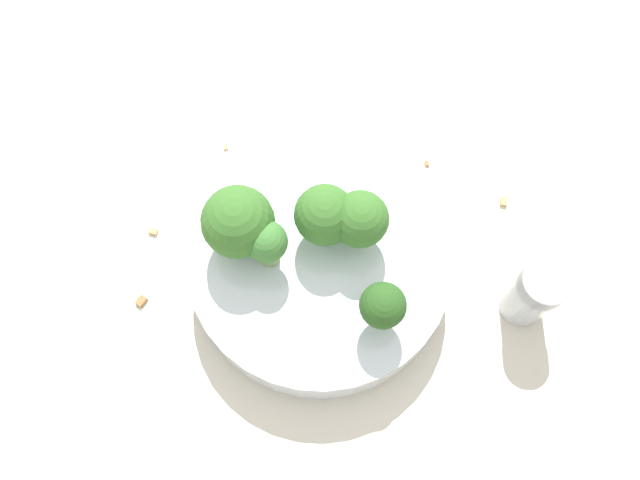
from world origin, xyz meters
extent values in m
plane|color=beige|center=(0.00, 0.00, 0.00)|extent=(3.00, 3.00, 0.00)
cylinder|color=silver|center=(0.00, 0.00, 0.02)|extent=(0.22, 0.22, 0.05)
cylinder|color=#84AD66|center=(-0.01, -0.03, 0.06)|extent=(0.02, 0.02, 0.03)
sphere|color=#386B28|center=(-0.01, -0.03, 0.09)|extent=(0.05, 0.05, 0.05)
cylinder|color=#84AD66|center=(0.01, -0.02, 0.06)|extent=(0.01, 0.01, 0.03)
sphere|color=#386B28|center=(0.01, -0.02, 0.08)|extent=(0.05, 0.05, 0.05)
cylinder|color=#7A9E5B|center=(0.06, 0.03, 0.06)|extent=(0.02, 0.02, 0.03)
sphere|color=#386B28|center=(0.06, 0.03, 0.09)|extent=(0.06, 0.06, 0.06)
cylinder|color=#7A9E5B|center=(-0.07, 0.01, 0.06)|extent=(0.02, 0.02, 0.03)
sphere|color=#28511E|center=(-0.07, 0.01, 0.08)|extent=(0.04, 0.04, 0.04)
cylinder|color=#7A9E5B|center=(0.03, 0.03, 0.06)|extent=(0.02, 0.02, 0.03)
sphere|color=#3D7533|center=(0.03, 0.03, 0.09)|extent=(0.03, 0.03, 0.03)
cylinder|color=#B2B7BC|center=(-0.15, -0.10, 0.03)|extent=(0.04, 0.04, 0.06)
cylinder|color=gray|center=(-0.15, -0.10, 0.07)|extent=(0.04, 0.04, 0.02)
cube|color=olive|center=(0.00, -0.15, 0.00)|extent=(0.01, 0.01, 0.01)
cube|color=tan|center=(-0.08, -0.17, 0.00)|extent=(0.01, 0.01, 0.01)
cube|color=tan|center=(0.14, 0.08, 0.00)|extent=(0.01, 0.01, 0.01)
cube|color=olive|center=(0.10, 0.13, 0.00)|extent=(0.01, 0.01, 0.01)
cube|color=tan|center=(0.16, -0.03, 0.00)|extent=(0.01, 0.01, 0.01)
camera|label=1|loc=(-0.12, 0.13, 0.54)|focal=35.00mm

